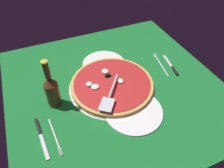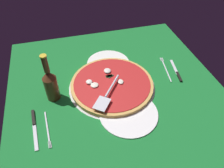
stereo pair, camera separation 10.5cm
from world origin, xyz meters
TOP-DOWN VIEW (x-y plane):
  - ground_plane at (0.00, 0.00)cm, footprint 102.60×102.60cm
  - pizza_pan at (-0.04, 1.39)cm, footprint 42.10×42.10cm
  - dinner_plate_left at (-18.38, -1.11)cm, footprint 25.63×25.63cm
  - dinner_plate_right at (17.96, -1.31)cm, footprint 23.36×23.36cm
  - pizza at (0.03, 1.46)cm, footprint 40.23×40.23cm
  - pizza_server at (-8.27, 5.66)cm, footprint 20.41×16.74cm
  - place_setting_near at (2.80, -32.11)cm, footprint 23.14×14.54cm
  - place_setting_far at (-15.92, 36.16)cm, footprint 20.48×12.29cm
  - beer_bottle at (-0.07, 29.46)cm, footprint 6.13×6.13cm

SIDE VIEW (x-z plane):
  - ground_plane at x=0.00cm, z-range -0.80..0.00cm
  - place_setting_near at x=2.80cm, z-range -0.35..1.05cm
  - place_setting_far at x=-15.92cm, z-range -0.34..1.06cm
  - pizza_pan at x=-0.04cm, z-range 0.00..0.96cm
  - dinner_plate_left at x=-18.38cm, z-range 0.00..1.00cm
  - dinner_plate_right at x=17.96cm, z-range 0.00..1.00cm
  - pizza at x=0.03cm, z-range 0.28..3.67cm
  - pizza_server at x=-8.27cm, z-range 4.19..5.19cm
  - beer_bottle at x=-0.07cm, z-range -3.21..21.20cm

